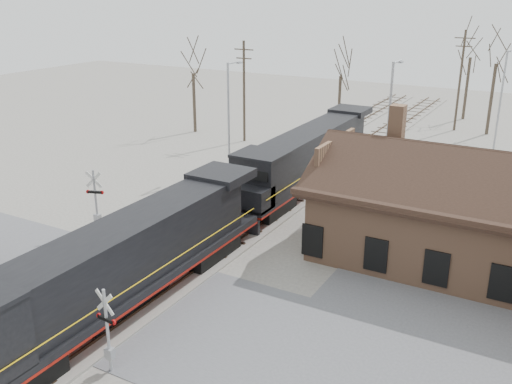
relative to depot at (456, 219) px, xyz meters
The scene contains 18 objects.
ground 17.14m from the depot, 134.97° to the right, with size 140.00×140.00×0.00m, color #A7A196.
road 17.13m from the depot, 134.97° to the right, with size 60.00×9.00×0.03m, color #59595E.
track_main 12.58m from the depot, 165.97° to the left, with size 3.40×90.00×0.24m.
track_siding 16.92m from the depot, 169.70° to the left, with size 3.40×90.00×0.24m.
depot is the anchor object (origin of this frame).
locomotive_lead 17.98m from the depot, 131.84° to the right, with size 2.98×19.95×4.43m.
locomotive_trailing 13.80m from the depot, 150.31° to the left, with size 2.98×19.95×4.19m.
crossbuck_near 18.89m from the depot, 120.09° to the right, with size 1.02×0.27×3.57m.
crossbuck_far 20.63m from the depot, 161.39° to the right, with size 1.08×0.46×3.93m.
streetlight_a 20.33m from the depot, 158.48° to the left, with size 0.25×2.04×8.72m.
streetlight_b 9.81m from the depot, 130.33° to the left, with size 0.25×2.04×9.56m.
streetlight_c 24.02m from the depot, 92.82° to the left, with size 0.25×2.04×9.04m.
utility_pole_a 28.39m from the depot, 144.04° to the left, with size 2.00×0.24×9.47m.
utility_pole_b 31.90m from the depot, 100.97° to the left, with size 2.00×0.24×10.13m.
tree_a 34.33m from the depot, 149.27° to the left, with size 3.97×3.97×9.72m.
tree_b 31.25m from the depot, 123.07° to the left, with size 3.65×3.65×8.95m.
tree_c 38.19m from the depot, 99.59° to the left, with size 4.57×4.57×11.19m.
tree_d 31.70m from the depot, 95.20° to the left, with size 4.70×4.70×11.52m.
Camera 1 is at (16.50, -17.67, 14.02)m, focal length 40.00 mm.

